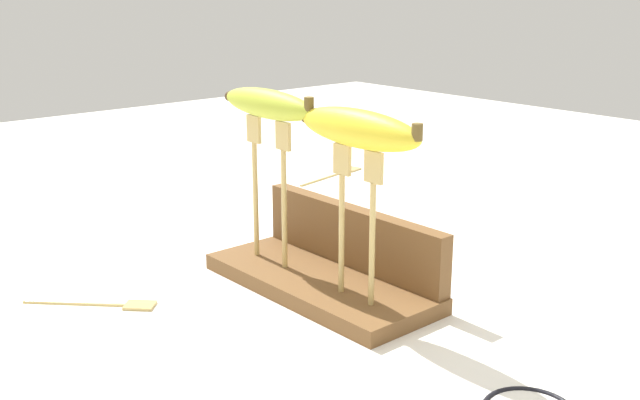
# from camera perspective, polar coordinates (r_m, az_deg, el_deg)

# --- Properties ---
(ground_plane) EXTENTS (3.00, 3.00, 0.00)m
(ground_plane) POSITION_cam_1_polar(r_m,az_deg,el_deg) (0.99, 0.00, -6.73)
(ground_plane) COLOR white
(wooden_board) EXTENTS (0.32, 0.14, 0.02)m
(wooden_board) POSITION_cam_1_polar(r_m,az_deg,el_deg) (0.99, 0.00, -6.17)
(wooden_board) COLOR brown
(wooden_board) RESTS_ON ground
(board_backstop) EXTENTS (0.32, 0.02, 0.08)m
(board_backstop) POSITION_cam_1_polar(r_m,az_deg,el_deg) (1.01, 2.46, -2.71)
(board_backstop) COLOR brown
(board_backstop) RESTS_ON wooden_board
(fork_stand_left) EXTENTS (0.09, 0.01, 0.19)m
(fork_stand_left) POSITION_cam_1_polar(r_m,az_deg,el_deg) (1.00, -3.82, 1.67)
(fork_stand_left) COLOR tan
(fork_stand_left) RESTS_ON wooden_board
(fork_stand_right) EXTENTS (0.08, 0.01, 0.18)m
(fork_stand_right) POSITION_cam_1_polar(r_m,az_deg,el_deg) (0.88, 2.77, -0.74)
(fork_stand_right) COLOR tan
(fork_stand_right) RESTS_ON wooden_board
(banana_raised_left) EXTENTS (0.18, 0.04, 0.04)m
(banana_raised_left) POSITION_cam_1_polar(r_m,az_deg,el_deg) (0.98, -3.93, 7.18)
(banana_raised_left) COLOR #B2C138
(banana_raised_left) RESTS_ON fork_stand_left
(banana_raised_right) EXTENTS (0.19, 0.04, 0.04)m
(banana_raised_right) POSITION_cam_1_polar(r_m,az_deg,el_deg) (0.86, 2.86, 5.37)
(banana_raised_right) COLOR yellow
(banana_raised_right) RESTS_ON fork_stand_right
(fork_fallen_near) EXTENTS (0.13, 0.13, 0.01)m
(fork_fallen_near) POSITION_cam_1_polar(r_m,az_deg,el_deg) (0.98, -15.58, -7.41)
(fork_fallen_near) COLOR tan
(fork_fallen_near) RESTS_ON ground
(fork_fallen_far) EXTENTS (0.05, 0.19, 0.01)m
(fork_fallen_far) POSITION_cam_1_polar(r_m,az_deg,el_deg) (1.57, 1.32, 2.03)
(fork_fallen_far) COLOR tan
(fork_fallen_far) RESTS_ON ground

